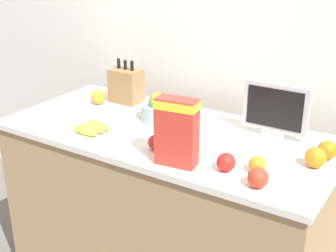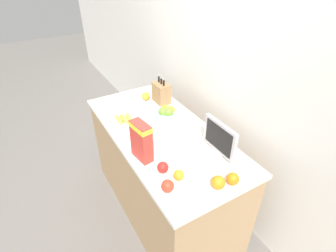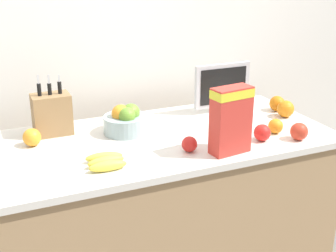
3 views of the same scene
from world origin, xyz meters
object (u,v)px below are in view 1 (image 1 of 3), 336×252
Objects in this scene: small_monitor at (275,109)px; apple_near_bananas at (258,178)px; orange_front_center at (257,165)px; cereal_box at (177,129)px; orange_by_cereal at (315,158)px; apple_middle at (226,162)px; orange_front_right at (327,150)px; apple_rightmost at (155,142)px; fruit_bowl at (161,108)px; banana_bunch at (92,128)px; orange_near_bowl at (98,97)px; knife_block at (126,85)px.

small_monitor reaches higher than apple_near_bananas.
orange_front_center is at bearing -78.97° from small_monitor.
orange_by_cereal is at bearing 21.52° from cereal_box.
apple_near_bananas is at bearing -76.01° from small_monitor.
cereal_box is at bearing -150.84° from orange_by_cereal.
orange_front_right is at bearing 45.97° from apple_middle.
apple_near_bananas is 1.15× the size of orange_front_center.
cereal_box is 4.23× the size of apple_rightmost.
fruit_bowl reaches higher than banana_bunch.
orange_front_center is at bearing 113.54° from apple_near_bananas.
banana_bunch is 2.40× the size of apple_rightmost.
small_monitor reaches higher than orange_by_cereal.
small_monitor is 4.05× the size of apple_middle.
orange_near_bowl is (-0.75, 0.40, -0.12)m from cereal_box.
banana_bunch is 1.99× the size of orange_front_right.
knife_block is at bearing 178.09° from small_monitor.
orange_near_bowl reaches higher than orange_front_center.
cereal_box is 0.57m from orange_by_cereal.
small_monitor is at bearing 4.82° from orange_near_bowl.
apple_middle is 0.35m from apple_rightmost.
fruit_bowl is (-0.57, -0.10, -0.08)m from small_monitor.
cereal_box reaches higher than apple_rightmost.
orange_front_right reaches higher than apple_middle.
apple_middle is at bearing 160.43° from apple_near_bananas.
fruit_bowl is at bearing -170.38° from small_monitor.
orange_by_cereal is at bearing 42.67° from orange_front_center.
apple_middle is at bearing -94.86° from small_monitor.
orange_front_right is (0.51, 0.38, -0.12)m from cereal_box.
orange_near_bowl is at bearing -175.18° from small_monitor.
apple_rightmost reaches higher than banana_bunch.
apple_middle is 0.88× the size of orange_by_cereal.
small_monitor is 0.40m from orange_front_center.
fruit_bowl is 2.66× the size of apple_middle.
fruit_bowl is at bearing 150.28° from apple_near_bananas.
orange_by_cereal is (0.49, 0.27, -0.11)m from cereal_box.
fruit_bowl is at bearing 59.26° from banana_bunch.
small_monitor is at bearing -1.91° from knife_block.
apple_middle is 0.94× the size of orange_front_right.
apple_middle reaches higher than orange_front_center.
apple_rightmost is at bearing -155.51° from orange_front_right.
orange_near_bowl reaches higher than banana_bunch.
orange_by_cereal is at bearing -12.00° from knife_block.
orange_front_center is (0.46, 0.03, 0.00)m from apple_rightmost.
banana_bunch is 1.86× the size of orange_by_cereal.
fruit_bowl reaches higher than apple_middle.
banana_bunch is 0.72m from apple_middle.
orange_front_center is 1.10m from orange_near_bowl.
knife_block is 1.76× the size of banana_bunch.
apple_rightmost is 0.46m from orange_front_center.
orange_front_right is (0.27, -0.11, -0.10)m from small_monitor.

